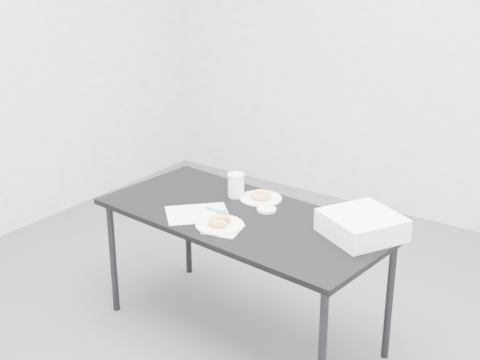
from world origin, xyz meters
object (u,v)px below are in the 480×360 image
Objects in this scene: pen at (217,211)px; coffee_cup at (236,185)px; plate_far at (261,198)px; donut_near at (220,221)px; donut_far at (261,195)px; plate_near at (220,225)px; bakery_box at (362,225)px; scorecard at (197,214)px; table at (243,225)px.

coffee_cup is at bearing 101.69° from pen.
donut_near is at bearing -85.70° from plate_far.
donut_near is 0.40m from donut_far.
donut_near reaches higher than plate_near.
coffee_cup is (-0.13, -0.05, 0.04)m from donut_far.
pen is 0.74m from bakery_box.
plate_near is at bearing 27.23° from scorecard.
scorecard is at bearing 163.54° from plate_near.
plate_near is (-0.02, -0.17, 0.06)m from table.
coffee_cup is 0.40× the size of bakery_box.
bakery_box reaches higher than plate_near.
plate_far is at bearing 94.30° from plate_near.
donut_far is at bearing 110.36° from scorecard.
table is at bearing 84.49° from plate_near.
scorecard is 0.19m from plate_near.
donut_far is at bearing 94.30° from plate_near.
scorecard is (-0.20, -0.12, 0.05)m from table.
bakery_box is (0.60, 0.30, 0.05)m from plate_near.
coffee_cup is at bearing 114.05° from plate_near.
donut_far is (-0.03, 0.40, 0.02)m from plate_near.
plate_near reaches higher than plate_far.
coffee_cup is at bearing -159.37° from donut_far.
table is 14.03× the size of donut_near.
coffee_cup is at bearing 114.05° from donut_near.
pen is at bearing 91.75° from scorecard.
pen is (0.07, 0.07, 0.01)m from scorecard.
coffee_cup is (-0.17, 0.18, 0.12)m from table.
table is at bearing -78.61° from donut_far.
pen is 0.17m from plate_near.
donut_far reaches higher than pen.
scorecard is 0.38m from donut_far.
bakery_box is (0.72, 0.17, 0.05)m from pen.
table is at bearing 74.38° from scorecard.
donut_far is at bearing -161.51° from bakery_box.
plate_far is at bearing 20.63° from coffee_cup.
coffee_cup reaches higher than plate_near.
table is 0.28m from coffee_cup.
donut_near reaches higher than table.
donut_far is at bearing 0.00° from plate_far.
bakery_box is at bearing 60.95° from scorecard.
table is 5.04× the size of scorecard.
donut_far is at bearing 20.63° from coffee_cup.
donut_near is 0.41m from plate_far.
coffee_cup reaches higher than table.
donut_near is 0.85× the size of coffee_cup.
plate_far is (0.08, 0.28, -0.00)m from pen.
bakery_box is (0.63, -0.11, 0.03)m from donut_far.
coffee_cup is (-0.16, 0.35, 0.06)m from plate_near.
bakery_box is at bearing -9.50° from plate_far.
bakery_box is (0.60, 0.30, 0.03)m from donut_near.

